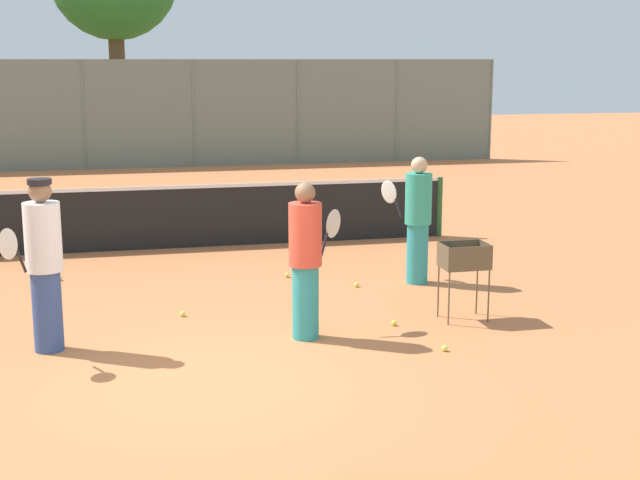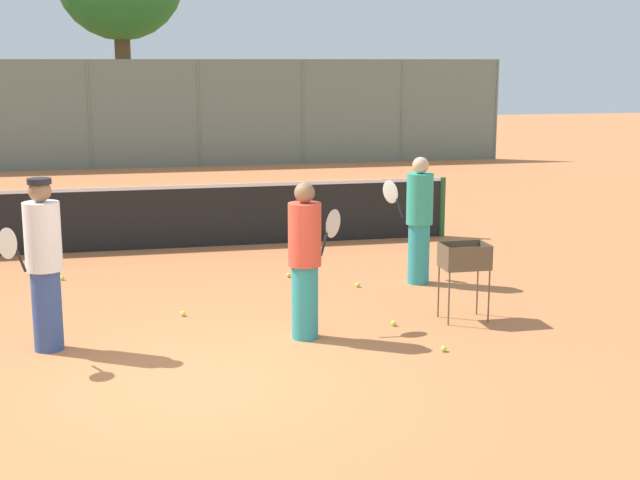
{
  "view_description": "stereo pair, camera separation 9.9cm",
  "coord_description": "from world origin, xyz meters",
  "px_view_note": "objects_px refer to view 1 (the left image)",
  "views": [
    {
      "loc": [
        -0.79,
        -8.37,
        3.13
      ],
      "look_at": [
        1.59,
        1.86,
        1.0
      ],
      "focal_mm": 50.0,
      "sensor_mm": 36.0,
      "label": 1
    },
    {
      "loc": [
        -0.69,
        -8.39,
        3.13
      ],
      "look_at": [
        1.59,
        1.86,
        1.0
      ],
      "focal_mm": 50.0,
      "sensor_mm": 36.0,
      "label": 2
    }
  ],
  "objects_px": {
    "player_yellow_shirt": "(44,263)",
    "ball_cart": "(465,262)",
    "tennis_net": "(165,216)",
    "player_red_cap": "(306,259)",
    "parked_car": "(263,136)",
    "player_white_outfit": "(418,219)"
  },
  "relations": [
    {
      "from": "parked_car",
      "to": "ball_cart",
      "type": "bearing_deg",
      "value": -92.15
    },
    {
      "from": "player_yellow_shirt",
      "to": "parked_car",
      "type": "height_order",
      "value": "player_yellow_shirt"
    },
    {
      "from": "tennis_net",
      "to": "ball_cart",
      "type": "bearing_deg",
      "value": -56.71
    },
    {
      "from": "tennis_net",
      "to": "player_yellow_shirt",
      "type": "relative_size",
      "value": 5.2
    },
    {
      "from": "player_white_outfit",
      "to": "ball_cart",
      "type": "xyz_separation_m",
      "value": [
        -0.04,
        -1.86,
        -0.21
      ]
    },
    {
      "from": "player_red_cap",
      "to": "player_yellow_shirt",
      "type": "height_order",
      "value": "player_yellow_shirt"
    },
    {
      "from": "player_yellow_shirt",
      "to": "ball_cart",
      "type": "xyz_separation_m",
      "value": [
        4.88,
        0.11,
        -0.26
      ]
    },
    {
      "from": "player_white_outfit",
      "to": "player_red_cap",
      "type": "relative_size",
      "value": 1.0
    },
    {
      "from": "tennis_net",
      "to": "player_red_cap",
      "type": "bearing_deg",
      "value": -76.61
    },
    {
      "from": "player_red_cap",
      "to": "parked_car",
      "type": "bearing_deg",
      "value": 40.76
    },
    {
      "from": "tennis_net",
      "to": "player_red_cap",
      "type": "relative_size",
      "value": 5.49
    },
    {
      "from": "player_red_cap",
      "to": "parked_car",
      "type": "relative_size",
      "value": 0.43
    },
    {
      "from": "player_white_outfit",
      "to": "player_yellow_shirt",
      "type": "relative_size",
      "value": 0.95
    },
    {
      "from": "tennis_net",
      "to": "ball_cart",
      "type": "xyz_separation_m",
      "value": [
        3.31,
        -5.04,
        0.16
      ]
    },
    {
      "from": "parked_car",
      "to": "player_yellow_shirt",
      "type": "bearing_deg",
      "value": -106.25
    },
    {
      "from": "ball_cart",
      "to": "player_red_cap",
      "type": "bearing_deg",
      "value": -171.66
    },
    {
      "from": "parked_car",
      "to": "player_white_outfit",
      "type": "bearing_deg",
      "value": -92.25
    },
    {
      "from": "tennis_net",
      "to": "player_white_outfit",
      "type": "distance_m",
      "value": 4.64
    },
    {
      "from": "player_yellow_shirt",
      "to": "player_white_outfit",
      "type": "bearing_deg",
      "value": 144.16
    },
    {
      "from": "player_white_outfit",
      "to": "ball_cart",
      "type": "distance_m",
      "value": 1.87
    },
    {
      "from": "tennis_net",
      "to": "parked_car",
      "type": "distance_m",
      "value": 14.62
    },
    {
      "from": "player_white_outfit",
      "to": "player_red_cap",
      "type": "xyz_separation_m",
      "value": [
        -2.08,
        -2.16,
        -0.0
      ]
    }
  ]
}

